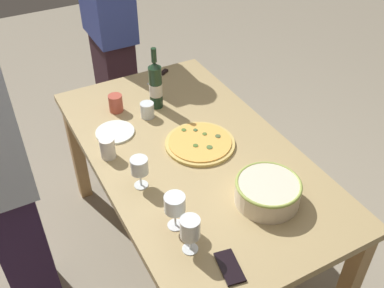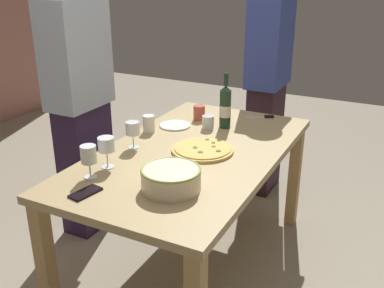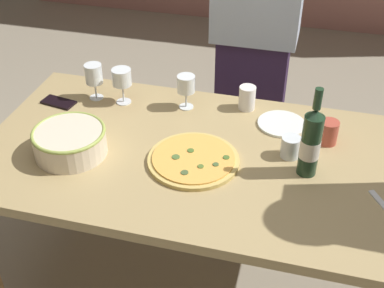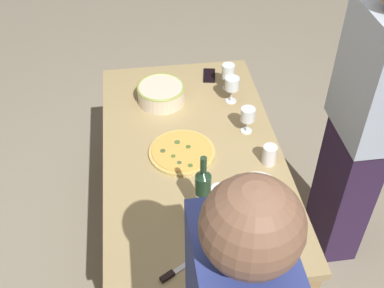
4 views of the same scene
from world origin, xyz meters
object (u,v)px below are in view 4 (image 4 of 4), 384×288
at_px(serving_bowl, 161,93).
at_px(wine_glass_near_pizza, 248,115).
at_px(dining_table, 192,163).
at_px(cup_amber, 270,155).
at_px(pizza_knife, 175,272).
at_px(person_guest_left, 363,126).
at_px(wine_glass_far_left, 232,85).
at_px(cup_spare, 252,213).
at_px(cup_ceramic, 218,194).
at_px(cell_phone, 209,75).
at_px(wine_bottle, 203,193).
at_px(wine_glass_by_bottle, 228,72).
at_px(side_plate, 258,187).
at_px(pizza, 182,152).

height_order(serving_bowl, wine_glass_near_pizza, wine_glass_near_pizza).
distance_m(dining_table, cup_amber, 0.42).
height_order(pizza_knife, person_guest_left, person_guest_left).
xyz_separation_m(wine_glass_far_left, cup_spare, (0.86, -0.08, -0.07)).
xyz_separation_m(cup_ceramic, person_guest_left, (-0.26, 0.76, 0.10)).
bearing_deg(cup_spare, serving_bowl, -161.30).
bearing_deg(person_guest_left, serving_bowl, -22.58).
distance_m(wine_glass_near_pizza, cup_ceramic, 0.52).
distance_m(wine_glass_near_pizza, cell_phone, 0.56).
distance_m(wine_bottle, wine_glass_by_bottle, 0.97).
relative_size(wine_glass_far_left, cell_phone, 1.09).
height_order(wine_glass_by_bottle, cup_ceramic, wine_glass_by_bottle).
height_order(wine_glass_by_bottle, wine_glass_far_left, wine_glass_by_bottle).
relative_size(serving_bowl, side_plate, 1.40).
xyz_separation_m(cup_spare, pizza_knife, (0.22, -0.36, -0.04)).
bearing_deg(cell_phone, person_guest_left, 140.69).
relative_size(serving_bowl, wine_glass_by_bottle, 1.69).
relative_size(wine_bottle, wine_glass_near_pizza, 2.30).
distance_m(pizza, wine_bottle, 0.42).
bearing_deg(person_guest_left, cup_spare, 37.84).
bearing_deg(person_guest_left, pizza, 1.67).
bearing_deg(serving_bowl, wine_glass_near_pizza, 52.05).
xyz_separation_m(cup_ceramic, cup_spare, (0.13, 0.12, 0.01)).
relative_size(pizza, wine_glass_by_bottle, 2.10).
bearing_deg(wine_glass_near_pizza, cell_phone, -168.52).
relative_size(serving_bowl, pizza_knife, 1.55).
relative_size(cup_amber, cup_spare, 1.09).
distance_m(cup_spare, cell_phone, 1.13).
bearing_deg(dining_table, person_guest_left, 83.31).
xyz_separation_m(wine_bottle, pizza_knife, (0.28, -0.15, -0.13)).
xyz_separation_m(dining_table, cup_ceramic, (0.36, 0.07, 0.13)).
distance_m(dining_table, pizza, 0.12).
relative_size(cup_amber, cell_phone, 0.71).
height_order(wine_bottle, person_guest_left, person_guest_left).
xyz_separation_m(dining_table, wine_glass_by_bottle, (-0.51, 0.28, 0.21)).
height_order(pizza, cup_spare, cup_spare).
distance_m(pizza, wine_glass_far_left, 0.53).
distance_m(pizza, cell_phone, 0.71).
xyz_separation_m(wine_glass_near_pizza, wine_glass_far_left, (-0.27, -0.03, 0.01)).
distance_m(side_plate, person_guest_left, 0.61).
bearing_deg(serving_bowl, cup_spare, 18.70).
height_order(serving_bowl, wine_bottle, wine_bottle).
height_order(wine_bottle, cup_amber, wine_bottle).
bearing_deg(side_plate, dining_table, -138.09).
xyz_separation_m(wine_glass_far_left, cup_amber, (0.52, 0.09, -0.06)).
distance_m(wine_bottle, cup_spare, 0.23).
xyz_separation_m(pizza, side_plate, (0.28, 0.33, -0.01)).
height_order(cup_spare, side_plate, cup_spare).
xyz_separation_m(cup_spare, cell_phone, (-1.13, 0.00, -0.04)).
relative_size(cup_ceramic, pizza_knife, 0.47).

